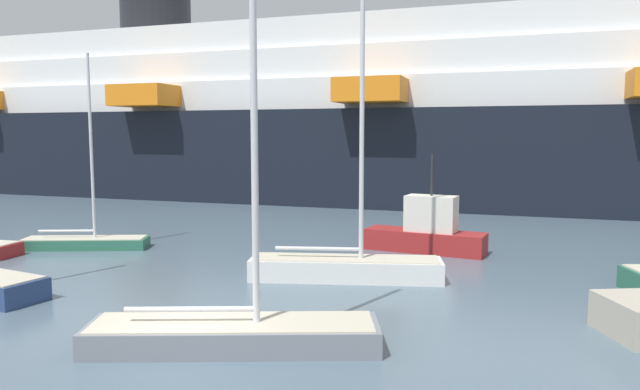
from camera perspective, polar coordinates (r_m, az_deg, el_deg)
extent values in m
plane|color=slate|center=(14.84, -13.43, -14.66)|extent=(600.00, 600.00, 0.00)
cube|color=white|center=(20.98, 2.51, -7.27)|extent=(6.99, 2.68, 0.76)
cube|color=beige|center=(20.89, 2.52, -6.20)|extent=(6.70, 2.51, 0.04)
cylinder|color=silver|center=(20.51, 4.16, 11.71)|extent=(0.16, 0.16, 12.96)
cylinder|color=silver|center=(20.89, -0.20, -5.27)|extent=(3.05, 0.66, 0.13)
cube|color=gray|center=(14.69, -8.48, -13.47)|extent=(7.26, 3.57, 0.63)
cube|color=beige|center=(14.58, -8.50, -12.23)|extent=(6.95, 3.37, 0.04)
cylinder|color=silver|center=(13.81, -6.49, 8.75)|extent=(0.17, 0.17, 10.47)
cylinder|color=silver|center=(14.65, -12.56, -10.87)|extent=(3.09, 0.99, 0.14)
cube|color=#2D6B51|center=(28.63, -22.01, -4.41)|extent=(5.71, 2.92, 0.47)
cube|color=beige|center=(28.58, -22.03, -3.91)|extent=(5.47, 2.75, 0.04)
cylinder|color=silver|center=(28.05, -21.50, 4.39)|extent=(0.13, 0.13, 8.28)
cylinder|color=silver|center=(28.81, -23.57, -3.23)|extent=(2.42, 0.83, 0.11)
cube|color=maroon|center=(26.26, 10.23, -4.47)|extent=(5.43, 2.53, 0.93)
cube|color=silver|center=(25.99, 10.83, -1.80)|extent=(2.36, 1.55, 1.58)
cylinder|color=#262626|center=(25.82, 10.91, 1.95)|extent=(0.10, 0.10, 1.83)
cube|color=black|center=(48.42, 7.54, 3.92)|extent=(127.18, 26.39, 6.94)
cube|color=white|center=(48.48, 7.61, 9.37)|extent=(116.96, 23.57, 2.27)
cube|color=white|center=(48.67, 7.65, 12.04)|extent=(109.94, 22.16, 2.27)
cube|color=white|center=(48.96, 7.69, 14.68)|extent=(102.92, 20.74, 2.27)
cube|color=orange|center=(46.94, -16.75, 9.28)|extent=(4.78, 3.84, 1.59)
cube|color=orange|center=(39.52, 5.02, 10.17)|extent=(4.78, 3.84, 1.59)
cylinder|color=black|center=(58.47, -15.80, 17.35)|extent=(6.36, 6.36, 6.31)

